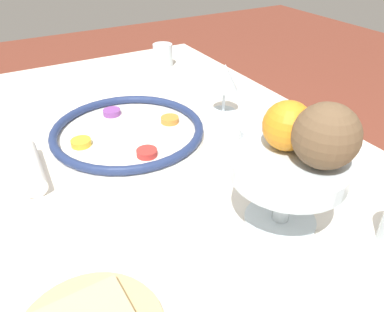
# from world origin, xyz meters

# --- Properties ---
(dining_table) EXTENTS (1.40, 1.03, 0.75)m
(dining_table) POSITION_xyz_m (0.00, 0.00, 0.38)
(dining_table) COLOR silver
(dining_table) RESTS_ON ground_plane
(seder_plate) EXTENTS (0.35, 0.35, 0.03)m
(seder_plate) POSITION_xyz_m (-0.11, 0.05, 0.77)
(seder_plate) COLOR white
(seder_plate) RESTS_ON dining_table
(wine_glass) EXTENTS (0.07, 0.07, 0.13)m
(wine_glass) POSITION_xyz_m (-0.11, 0.31, 0.85)
(wine_glass) COLOR silver
(wine_glass) RESTS_ON dining_table
(fruit_stand) EXTENTS (0.18, 0.18, 0.13)m
(fruit_stand) POSITION_xyz_m (0.29, 0.17, 0.85)
(fruit_stand) COLOR silver
(fruit_stand) RESTS_ON dining_table
(orange_fruit) EXTENTS (0.08, 0.08, 0.08)m
(orange_fruit) POSITION_xyz_m (0.26, 0.18, 0.92)
(orange_fruit) COLOR orange
(orange_fruit) RESTS_ON fruit_stand
(coconut) EXTENTS (0.10, 0.10, 0.10)m
(coconut) POSITION_xyz_m (0.32, 0.19, 0.93)
(coconut) COLOR brown
(coconut) RESTS_ON fruit_stand
(napkin_roll) EXTENTS (0.16, 0.05, 0.04)m
(napkin_roll) POSITION_xyz_m (-0.06, -0.18, 0.78)
(napkin_roll) COLOR white
(napkin_roll) RESTS_ON dining_table
(cup_mid) EXTENTS (0.07, 0.07, 0.07)m
(cup_mid) POSITION_xyz_m (-0.51, 0.33, 0.79)
(cup_mid) COLOR silver
(cup_mid) RESTS_ON dining_table
(cup_far) EXTENTS (0.07, 0.07, 0.07)m
(cup_far) POSITION_xyz_m (0.11, 0.24, 0.79)
(cup_far) COLOR silver
(cup_far) RESTS_ON dining_table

